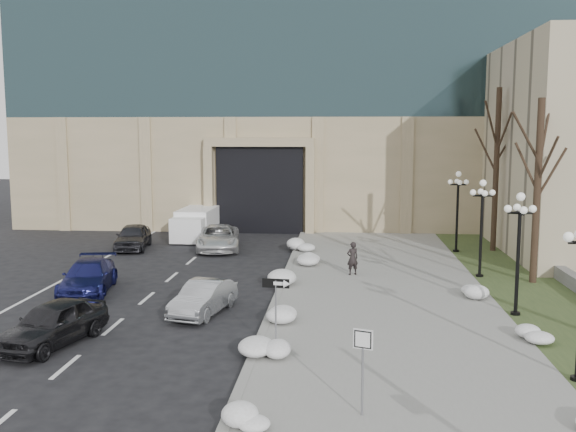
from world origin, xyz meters
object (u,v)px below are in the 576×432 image
(box_truck, at_px, (197,224))
(lamppost_b, at_px, (519,237))
(lamppost_c, at_px, (482,215))
(lamppost_d, at_px, (458,201))
(car_d, at_px, (218,238))
(one_way_sign, at_px, (280,292))
(car_e, at_px, (133,237))
(pedestrian, at_px, (353,258))
(car_a, at_px, (53,323))
(keep_sign, at_px, (363,354))
(car_b, at_px, (204,298))
(car_c, at_px, (88,277))

(box_truck, relative_size, lamppost_b, 1.29)
(lamppost_c, height_order, lamppost_d, same)
(car_d, distance_m, lamppost_c, 15.55)
(one_way_sign, relative_size, lamppost_b, 0.51)
(car_e, height_order, lamppost_b, lamppost_b)
(pedestrian, distance_m, lamppost_b, 9.01)
(car_a, xyz_separation_m, keep_sign, (9.99, -4.70, 0.94))
(car_a, height_order, car_b, car_a)
(pedestrian, height_order, lamppost_b, lamppost_b)
(car_b, xyz_separation_m, box_truck, (-4.32, 17.73, 0.30))
(car_e, xyz_separation_m, pedestrian, (13.03, -6.44, 0.18))
(lamppost_c, bearing_deg, car_c, -166.45)
(keep_sign, distance_m, lamppost_c, 16.98)
(car_e, distance_m, keep_sign, 25.63)
(box_truck, distance_m, keep_sign, 28.34)
(car_b, xyz_separation_m, pedestrian, (5.81, 6.88, 0.29))
(car_c, xyz_separation_m, pedestrian, (11.55, 4.05, 0.23))
(car_d, relative_size, car_e, 1.19)
(pedestrian, distance_m, keep_sign, 15.62)
(car_b, height_order, car_e, car_e)
(one_way_sign, bearing_deg, car_c, 148.52)
(car_b, xyz_separation_m, one_way_sign, (3.39, -4.22, 1.36))
(pedestrian, bearing_deg, lamppost_d, -157.09)
(car_e, bearing_deg, car_a, -88.24)
(lamppost_d, bearing_deg, lamppost_b, -90.00)
(car_c, relative_size, lamppost_b, 1.01)
(keep_sign, bearing_deg, car_b, 142.83)
(pedestrian, xyz_separation_m, box_truck, (-10.13, 10.85, 0.01))
(lamppost_c, bearing_deg, lamppost_b, -90.00)
(keep_sign, xyz_separation_m, lamppost_c, (6.06, 15.80, 1.40))
(pedestrian, bearing_deg, car_c, -5.57)
(lamppost_b, bearing_deg, lamppost_c, 90.00)
(lamppost_b, bearing_deg, keep_sign, -123.08)
(car_c, bearing_deg, keep_sign, -55.02)
(car_a, height_order, box_truck, box_truck)
(one_way_sign, bearing_deg, lamppost_d, 70.69)
(car_c, relative_size, box_truck, 0.78)
(car_d, xyz_separation_m, box_truck, (-2.25, 4.20, 0.21))
(car_c, bearing_deg, one_way_sign, -47.74)
(car_a, height_order, one_way_sign, one_way_sign)
(one_way_sign, bearing_deg, keep_sign, -55.33)
(car_b, bearing_deg, car_a, -123.77)
(car_c, xyz_separation_m, lamppost_d, (17.63, 10.75, 2.38))
(car_e, bearing_deg, lamppost_b, -41.93)
(one_way_sign, height_order, lamppost_d, lamppost_d)
(car_d, relative_size, box_truck, 0.85)
(lamppost_d, bearing_deg, pedestrian, -132.21)
(car_a, xyz_separation_m, car_b, (4.16, 4.02, -0.10))
(car_e, relative_size, box_truck, 0.72)
(car_a, relative_size, car_e, 0.98)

